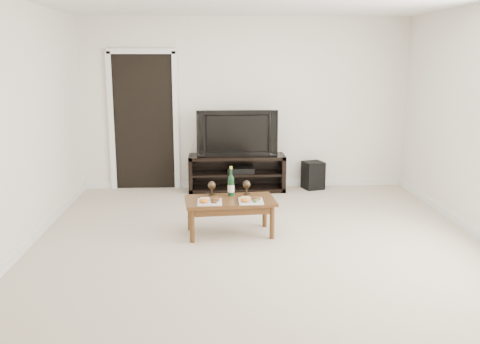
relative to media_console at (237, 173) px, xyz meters
name	(u,v)px	position (x,y,z in m)	size (l,w,h in m)	color
floor	(260,247)	(0.14, -2.50, -0.28)	(5.50, 5.50, 0.00)	beige
back_wall	(245,104)	(0.14, 0.27, 1.02)	(5.00, 0.04, 2.60)	white
doorway	(144,123)	(-1.41, 0.24, 0.75)	(0.90, 0.02, 2.05)	black
media_console	(237,173)	(0.00, 0.00, 0.00)	(1.46, 0.45, 0.55)	black
television	(237,132)	(0.00, 0.00, 0.62)	(1.20, 0.16, 0.69)	black
av_receiver	(241,170)	(0.06, -0.01, 0.05)	(0.40, 0.30, 0.08)	black
subwoofer	(313,175)	(1.19, 0.06, -0.06)	(0.28, 0.28, 0.43)	black
coffee_table	(230,217)	(-0.17, -2.06, -0.07)	(1.02, 0.56, 0.42)	#573918
plate_left	(210,200)	(-0.40, -2.21, 0.18)	(0.27, 0.27, 0.07)	white
plate_right	(251,199)	(0.06, -2.19, 0.18)	(0.27, 0.27, 0.07)	white
wine_bottle	(231,181)	(-0.15, -1.90, 0.32)	(0.07, 0.07, 0.35)	#0D3318
goblet_left	(212,188)	(-0.38, -1.87, 0.23)	(0.09, 0.09, 0.17)	#382D1E
goblet_right	(247,187)	(0.03, -1.85, 0.23)	(0.09, 0.09, 0.17)	#382D1E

